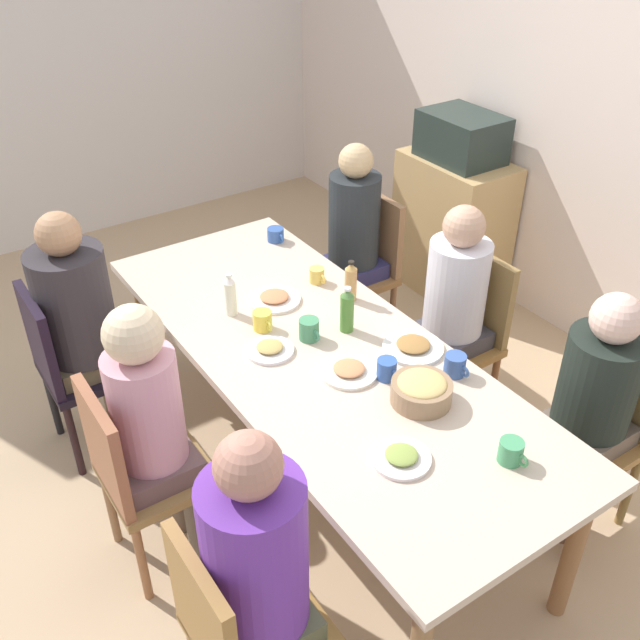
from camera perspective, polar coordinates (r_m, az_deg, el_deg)
The scene contains 33 objects.
ground_plane at distance 3.50m, azimuth 0.00°, elevation -12.16°, with size 7.46×7.46×0.00m, color tan.
wall_left at distance 5.49m, azimuth -19.94°, elevation 19.22°, with size 0.12×4.08×2.60m, color silver.
dining_table at distance 3.05m, azimuth 0.00°, elevation -3.40°, with size 2.43×0.94×0.74m.
chair_0 at distance 3.60m, azimuth 11.29°, elevation -0.77°, with size 0.40×0.40×0.90m.
person_0 at distance 3.43m, azimuth 10.55°, elevation 1.49°, with size 0.30×0.30×1.19m.
chair_1 at distance 2.89m, azimuth -14.41°, elevation -11.52°, with size 0.40×0.40×0.90m.
person_1 at distance 2.76m, azimuth -13.28°, elevation -7.66°, with size 0.30×0.30×1.22m.
chair_2 at distance 2.39m, azimuth -6.58°, elevation -23.43°, with size 0.40×0.40×0.90m.
person_2 at distance 2.22m, azimuth -4.86°, elevation -19.01°, with size 0.31×0.31×1.27m.
chair_3 at distance 3.21m, azimuth 21.29°, elevation -7.57°, with size 0.40×0.40×0.90m.
person_3 at distance 3.04m, azimuth 20.95°, elevation -5.64°, with size 0.30×0.30×1.16m.
chair_4 at distance 4.11m, azimuth 3.53°, elevation 4.57°, with size 0.40×0.40×0.90m.
person_4 at distance 3.96m, azimuth 2.57°, elevation 6.91°, with size 0.30×0.30×1.23m.
chair_5 at distance 3.50m, azimuth -19.33°, elevation -3.30°, with size 0.40×0.40×0.90m.
person_5 at distance 3.38m, azimuth -18.68°, elevation 0.46°, with size 0.34×0.34×1.25m.
plate_0 at distance 3.32m, azimuth -3.65°, elevation 1.72°, with size 0.24×0.24×0.04m.
plate_1 at distance 2.52m, azimuth 6.49°, elevation -10.81°, with size 0.21×0.21×0.04m.
plate_2 at distance 2.88m, azimuth 2.32°, elevation -4.05°, with size 0.23×0.23×0.04m.
plate_3 at distance 3.00m, azimuth -4.01°, elevation -2.32°, with size 0.20×0.20×0.04m.
plate_4 at distance 3.03m, azimuth 7.43°, elevation -2.10°, with size 0.26×0.26×0.04m.
bowl_0 at distance 2.74m, azimuth 8.08°, elevation -5.55°, with size 0.23×0.23×0.11m.
cup_0 at distance 3.05m, azimuth -0.86°, elevation -0.76°, with size 0.12×0.09×0.09m.
cup_1 at distance 3.12m, azimuth -4.59°, elevation -0.05°, with size 0.12×0.08×0.09m.
cup_2 at distance 2.84m, azimuth 5.36°, elevation -3.94°, with size 0.11×0.08×0.09m.
cup_3 at distance 3.84m, azimuth -3.54°, elevation 6.79°, with size 0.12×0.09×0.07m.
cup_4 at distance 3.45m, azimuth -0.23°, elevation 3.58°, with size 0.11×0.07×0.07m.
cup_5 at distance 2.57m, azimuth 14.98°, elevation -10.10°, with size 0.12×0.09×0.09m.
cup_6 at distance 2.90m, azimuth 10.72°, elevation -3.54°, with size 0.12×0.09×0.09m.
bottle_0 at distance 3.07m, azimuth 2.16°, elevation 0.78°, with size 0.06×0.06×0.22m.
bottle_1 at distance 3.29m, azimuth 2.46°, elevation 3.06°, with size 0.06×0.06×0.20m.
bottle_2 at distance 3.21m, azimuth -7.14°, elevation 1.94°, with size 0.05×0.05×0.21m.
side_cabinet at distance 4.73m, azimuth 10.45°, elevation 7.39°, with size 0.70×0.44×0.90m, color tan.
microwave at distance 4.50m, azimuth 11.23°, elevation 14.11°, with size 0.48×0.36×0.28m, color #232F2B.
Camera 1 is at (2.01, -1.35, 2.52)m, focal length 40.18 mm.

